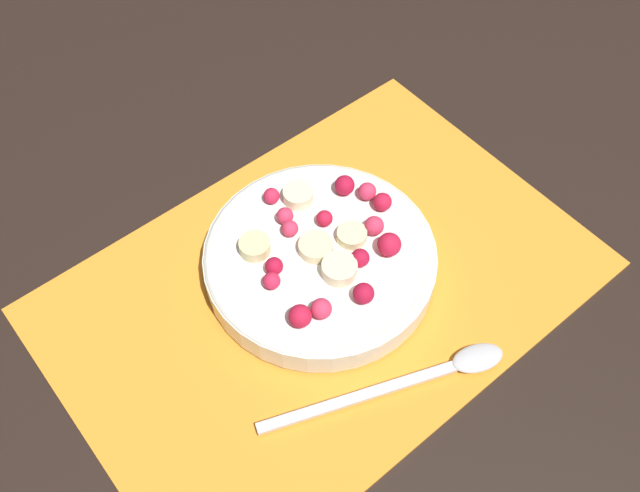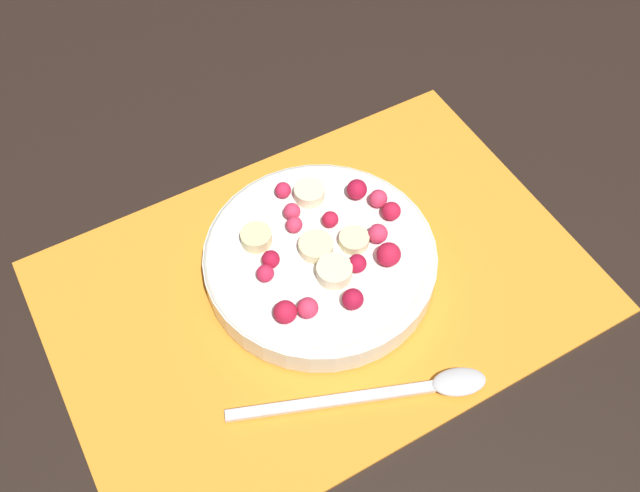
% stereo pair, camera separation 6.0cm
% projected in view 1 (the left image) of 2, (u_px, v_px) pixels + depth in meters
% --- Properties ---
extents(ground_plane, '(3.00, 3.00, 0.00)m').
position_uv_depth(ground_plane, '(323.00, 287.00, 0.63)').
color(ground_plane, black).
extents(placemat, '(0.46, 0.31, 0.01)m').
position_uv_depth(placemat, '(323.00, 286.00, 0.63)').
color(placemat, orange).
rests_on(placemat, ground_plane).
extents(fruit_bowl, '(0.20, 0.20, 0.05)m').
position_uv_depth(fruit_bowl, '(320.00, 257.00, 0.62)').
color(fruit_bowl, silver).
rests_on(fruit_bowl, placemat).
extents(spoon, '(0.20, 0.09, 0.01)m').
position_uv_depth(spoon, '(429.00, 374.00, 0.57)').
color(spoon, silver).
rests_on(spoon, placemat).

